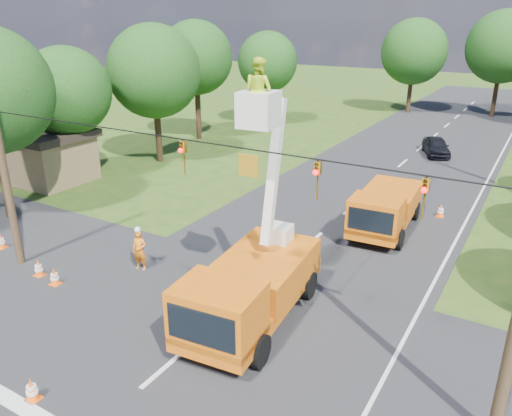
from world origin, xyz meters
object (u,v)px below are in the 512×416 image
Objects in this scene: bucket_truck at (252,274)px; traffic_cone_4 at (54,277)px; distant_car at (436,146)px; traffic_cone_2 at (312,260)px; pole_left at (2,158)px; tree_left_c at (66,91)px; traffic_cone_5 at (39,268)px; traffic_cone_6 at (1,241)px; second_truck at (385,208)px; traffic_cone_7 at (441,211)px; tree_left_d at (154,72)px; ground_worker at (139,250)px; tree_far_b at (503,47)px; tree_far_a at (414,52)px; shed at (45,155)px; traffic_cone_3 at (393,235)px; tree_left_e at (196,58)px; tree_left_f at (268,62)px; traffic_cone_0 at (32,390)px.

bucket_truck reaches higher than traffic_cone_4.
traffic_cone_2 is at bearing -113.88° from distant_car.
pole_left is 1.12× the size of tree_left_c.
traffic_cone_5 is 4.46m from pole_left.
traffic_cone_6 is (-12.49, -5.30, 0.00)m from traffic_cone_2.
second_truck is 8.70× the size of traffic_cone_4.
traffic_cone_6 is (-12.38, -0.80, -1.44)m from bucket_truck.
traffic_cone_5 is (-9.29, -26.88, -0.31)m from distant_car.
second_truck is at bearing 51.20° from traffic_cone_4.
traffic_cone_7 is 20.19m from tree_left_d.
traffic_cone_6 and traffic_cone_7 have the same top height.
tree_far_b reaches higher than ground_worker.
tree_left_d is (-3.55, 14.55, 5.77)m from traffic_cone_6.
distant_car is at bearing 63.77° from traffic_cone_6.
tree_far_b is at bearing 85.07° from second_truck.
tree_left_c is 35.90m from tree_far_a.
pole_left is at bearing -134.38° from traffic_cone_7.
traffic_cone_6 is 0.13× the size of shed.
pole_left reaches higher than traffic_cone_3.
traffic_cone_6 is 47.28m from tree_far_b.
tree_left_e reaches higher than traffic_cone_2.
ground_worker is 3.95m from traffic_cone_5.
pole_left is at bearing -95.97° from tree_far_a.
bucket_truck is 25.33m from distant_car.
shed is (-13.17, 5.88, 0.76)m from ground_worker.
bucket_truck is 1.55× the size of shed.
traffic_cone_5 is 0.08× the size of tree_left_f.
tree_left_e is at bearing -104.04° from tree_left_f.
shed is (-15.83, 12.86, 1.26)m from traffic_cone_0.
traffic_cone_6 is at bearing -157.02° from traffic_cone_2.
traffic_cone_2 is (5.87, 3.63, -0.51)m from ground_worker.
tree_left_d reaches higher than second_truck.
ground_worker is 11.13m from traffic_cone_3.
tree_far_b is at bearing 87.15° from traffic_cone_2.
tree_left_c is 13.05m from tree_left_e.
tree_far_b is at bearing 62.20° from distant_car.
second_truck is 8.70× the size of traffic_cone_3.
pole_left is at bearing -52.13° from tree_left_c.
traffic_cone_7 is 0.07× the size of tree_far_b.
bucket_truck is 20.10m from shed.
traffic_cone_4 is 0.07× the size of tree_far_a.
ground_worker is 0.44× the size of distant_car.
traffic_cone_7 is 0.07× the size of tree_far_a.
tree_far_a is at bearing 87.67° from traffic_cone_4.
traffic_cone_0 is at bearing -106.87° from traffic_cone_2.
tree_far_b reaches higher than bucket_truck.
tree_left_f reaches higher than tree_left_c.
traffic_cone_3 is at bearing -48.30° from tree_left_f.
traffic_cone_3 and traffic_cone_7 have the same top height.
pole_left is 0.87× the size of tree_far_b.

